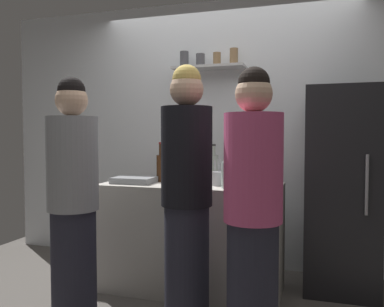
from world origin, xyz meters
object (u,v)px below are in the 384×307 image
baking_pan (134,180)px  water_bottle_plastic (228,174)px  refrigerator (341,190)px  wine_bottle_dark_glass (250,170)px  wine_bottle_amber_glass (161,167)px  person_blonde (187,198)px  wine_bottle_pale_glass (214,168)px  person_pink_top (253,215)px  utensil_holder (218,178)px  person_grey_hoodie (73,204)px

baking_pan → water_bottle_plastic: size_ratio=1.42×
refrigerator → wine_bottle_dark_glass: (-0.70, -0.33, 0.17)m
wine_bottle_amber_glass → refrigerator: bearing=10.9°
wine_bottle_amber_glass → water_bottle_plastic: bearing=-20.9°
person_blonde → wine_bottle_pale_glass: bearing=93.8°
wine_bottle_amber_glass → person_blonde: size_ratio=0.19×
baking_pan → person_blonde: 0.83m
wine_bottle_amber_glass → person_blonde: bearing=-56.3°
refrigerator → person_pink_top: 1.31m
utensil_holder → refrigerator: bearing=23.1°
refrigerator → person_blonde: person_blonde is taller
wine_bottle_amber_glass → person_blonde: 0.85m
wine_bottle_dark_glass → person_blonde: person_blonde is taller
wine_bottle_dark_glass → person_grey_hoodie: (-1.05, -0.85, -0.18)m
wine_bottle_dark_glass → wine_bottle_amber_glass: bearing=176.7°
person_grey_hoodie → person_blonde: person_blonde is taller
refrigerator → person_pink_top: person_pink_top is taller
person_pink_top → wine_bottle_amber_glass: bearing=97.9°
person_pink_top → wine_bottle_pale_glass: bearing=78.3°
water_bottle_plastic → person_pink_top: (0.29, -0.66, -0.16)m
wine_bottle_dark_glass → person_blonde: 0.74m
utensil_holder → wine_bottle_dark_glass: wine_bottle_dark_glass is taller
wine_bottle_amber_glass → water_bottle_plastic: 0.69m
refrigerator → water_bottle_plastic: 1.01m
baking_pan → wine_bottle_dark_glass: 0.97m
wine_bottle_pale_glass → wine_bottle_dark_glass: (0.33, -0.11, -0.00)m
baking_pan → utensil_holder: size_ratio=1.56×
water_bottle_plastic → person_blonde: person_blonde is taller
wine_bottle_pale_glass → person_grey_hoodie: 1.22m
wine_bottle_dark_glass → wine_bottle_pale_glass: bearing=160.7°
wine_bottle_dark_glass → person_pink_top: (0.15, -0.86, -0.18)m
person_blonde → refrigerator: bearing=46.9°
water_bottle_plastic → wine_bottle_amber_glass: bearing=159.1°
baking_pan → wine_bottle_amber_glass: bearing=43.8°
person_pink_top → baking_pan: bearing=108.4°
water_bottle_plastic → person_pink_top: size_ratio=0.14×
wine_bottle_amber_glass → person_grey_hoodie: 0.96m
wine_bottle_amber_glass → wine_bottle_dark_glass: 0.78m
utensil_holder → person_pink_top: person_pink_top is taller
baking_pan → person_blonde: size_ratio=0.19×
refrigerator → person_blonde: size_ratio=0.96×
wine_bottle_dark_glass → person_grey_hoodie: size_ratio=0.20×
water_bottle_plastic → person_blonde: bearing=-111.8°
wine_bottle_amber_glass → baking_pan: bearing=-136.2°
wine_bottle_pale_glass → baking_pan: bearing=-159.3°
baking_pan → person_pink_top: size_ratio=0.20×
wine_bottle_pale_glass → utensil_holder: bearing=-65.3°
baking_pan → person_grey_hoodie: person_grey_hoodie is taller
wine_bottle_pale_glass → person_pink_top: size_ratio=0.19×
baking_pan → person_blonde: (0.64, -0.53, -0.04)m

